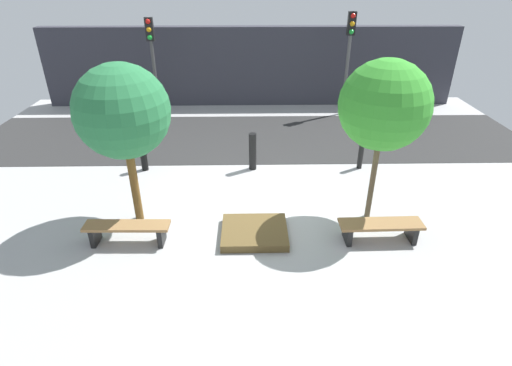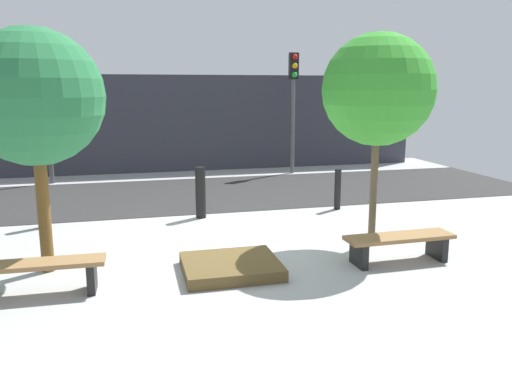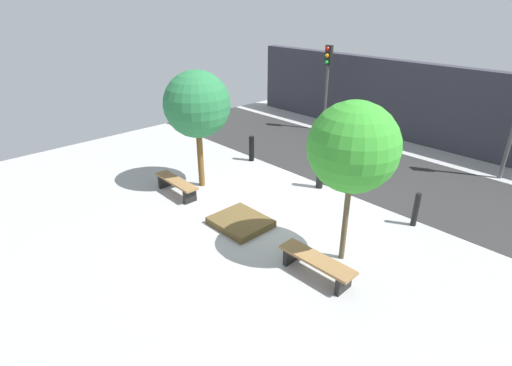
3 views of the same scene
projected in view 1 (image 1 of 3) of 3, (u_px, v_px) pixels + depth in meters
name	position (u px, v px, depth m)	size (l,w,h in m)	color
ground_plane	(254.00, 211.00, 9.30)	(18.00, 18.00, 0.00)	#A5A5A5
road_strip	(252.00, 137.00, 13.28)	(18.00, 4.19, 0.01)	#2C2C2C
building_facade	(251.00, 66.00, 15.87)	(16.20, 0.50, 3.02)	#33333D
bench_left	(127.00, 230.00, 8.07)	(1.72, 0.43, 0.45)	black
bench_right	(380.00, 228.00, 8.16)	(1.71, 0.48, 0.43)	black
planter_bed	(255.00, 232.00, 8.40)	(1.37, 1.19, 0.17)	brown
tree_behind_left_bench	(122.00, 112.00, 7.82)	(1.89, 1.89, 3.45)	brown
tree_behind_right_bench	(384.00, 106.00, 7.86)	(1.82, 1.82, 3.51)	brown
bollard_far_left	(143.00, 155.00, 10.96)	(0.18, 0.18, 0.89)	black
bollard_left	(253.00, 152.00, 10.97)	(0.21, 0.21, 1.06)	black
bollard_center	(361.00, 153.00, 11.06)	(0.14, 0.14, 0.89)	black
traffic_light_west	(152.00, 50.00, 14.16)	(0.28, 0.27, 3.48)	#474747
traffic_light_mid_west	(349.00, 46.00, 14.23)	(0.28, 0.27, 3.65)	#565656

